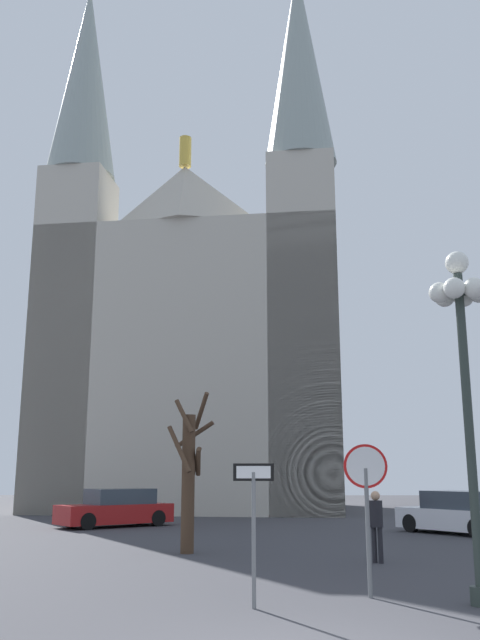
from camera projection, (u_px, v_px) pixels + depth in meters
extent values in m
cube|color=#BCB5A5|center=(202.00, 378.00, 42.34)|extent=(18.49, 15.77, 15.87)
pyramid|color=#BCB5A5|center=(184.00, 195.00, 38.73)|extent=(6.14, 2.68, 3.50)
cylinder|color=gold|center=(185.00, 152.00, 39.31)|extent=(0.70, 0.70, 1.80)
cube|color=#BCB5A5|center=(71.00, 336.00, 38.69)|extent=(4.14, 4.14, 19.50)
cone|color=gray|center=(86.00, 79.00, 42.29)|extent=(4.11, 4.11, 13.20)
cube|color=#BCB5A5|center=(304.00, 330.00, 36.97)|extent=(4.14, 4.14, 19.50)
cone|color=gray|center=(299.00, 62.00, 40.57)|extent=(4.11, 4.11, 13.20)
cylinder|color=slate|center=(368.00, 532.00, 12.04)|extent=(0.08, 0.08, 2.20)
cylinder|color=red|center=(365.00, 466.00, 12.29)|extent=(0.79, 0.11, 0.78)
cylinder|color=white|center=(366.00, 466.00, 12.27)|extent=(0.69, 0.07, 0.69)
cylinder|color=slate|center=(254.00, 539.00, 11.09)|extent=(0.07, 0.07, 2.13)
cube|color=black|center=(254.00, 472.00, 11.32)|extent=(0.68, 0.06, 0.29)
cube|color=white|center=(254.00, 472.00, 11.31)|extent=(0.57, 0.03, 0.20)
cylinder|color=#2D3833|center=(469.00, 431.00, 11.70)|extent=(0.16, 0.16, 5.65)
sphere|color=white|center=(457.00, 263.00, 12.36)|extent=(0.42, 0.42, 0.42)
sphere|color=white|center=(479.00, 292.00, 12.24)|extent=(0.38, 0.38, 0.38)
cylinder|color=#2D3833|center=(469.00, 292.00, 12.24)|extent=(0.05, 0.35, 0.05)
sphere|color=white|center=(464.00, 297.00, 12.54)|extent=(0.38, 0.38, 0.38)
cylinder|color=#2D3833|center=(461.00, 295.00, 12.39)|extent=(0.33, 0.22, 0.05)
sphere|color=white|center=(445.00, 297.00, 12.54)|extent=(0.38, 0.38, 0.38)
cylinder|color=#2D3833|center=(452.00, 295.00, 12.39)|extent=(0.33, 0.22, 0.05)
sphere|color=white|center=(439.00, 293.00, 12.25)|extent=(0.38, 0.38, 0.38)
cylinder|color=#2D3833|center=(449.00, 292.00, 12.24)|extent=(0.05, 0.35, 0.05)
sphere|color=white|center=(454.00, 288.00, 11.95)|extent=(0.38, 0.38, 0.38)
cylinder|color=#2D3833|center=(457.00, 290.00, 12.09)|extent=(0.33, 0.22, 0.05)
sphere|color=white|center=(474.00, 288.00, 11.94)|extent=(0.38, 0.38, 0.38)
cylinder|color=#2D3833|center=(467.00, 290.00, 12.09)|extent=(0.33, 0.22, 0.05)
cylinder|color=#473323|center=(188.00, 483.00, 18.72)|extent=(0.36, 0.36, 3.72)
cylinder|color=#473323|center=(179.00, 449.00, 18.62)|extent=(0.78, 0.64, 1.30)
cylinder|color=#473323|center=(195.00, 435.00, 19.54)|extent=(1.17, 0.37, 0.79)
cylinder|color=#473323|center=(201.00, 411.00, 19.33)|extent=(0.51, 0.80, 1.02)
cylinder|color=#473323|center=(198.00, 462.00, 18.86)|extent=(0.18, 0.65, 0.76)
cylinder|color=#473323|center=(196.00, 461.00, 18.95)|extent=(0.37, 0.56, 0.78)
cylinder|color=#473323|center=(184.00, 416.00, 18.90)|extent=(0.62, 0.41, 0.96)
cube|color=silver|center=(457.00, 519.00, 24.31)|extent=(3.96, 4.51, 0.72)
cube|color=#333D47|center=(461.00, 500.00, 24.29)|extent=(2.73, 2.89, 0.62)
cylinder|color=black|center=(411.00, 523.00, 24.96)|extent=(0.55, 0.65, 0.64)
cylinder|color=black|center=(441.00, 521.00, 25.88)|extent=(0.55, 0.65, 0.64)
cylinder|color=black|center=(477.00, 528.00, 22.66)|extent=(0.55, 0.65, 0.64)
cube|color=maroon|center=(115.00, 514.00, 27.49)|extent=(4.66, 4.20, 0.74)
cube|color=#333D47|center=(120.00, 496.00, 27.77)|extent=(2.98, 2.82, 0.61)
cylinder|color=black|center=(87.00, 521.00, 25.91)|extent=(0.64, 0.57, 0.64)
cylinder|color=black|center=(70.00, 519.00, 27.14)|extent=(0.64, 0.57, 0.64)
cylinder|color=black|center=(158.00, 518.00, 27.74)|extent=(0.64, 0.57, 0.64)
cylinder|color=black|center=(139.00, 516.00, 28.97)|extent=(0.64, 0.57, 0.64)
cylinder|color=black|center=(374.00, 545.00, 16.47)|extent=(0.12, 0.12, 0.83)
cylinder|color=black|center=(380.00, 545.00, 16.38)|extent=(0.12, 0.12, 0.83)
cylinder|color=black|center=(376.00, 514.00, 16.58)|extent=(0.32, 0.32, 0.63)
sphere|color=tan|center=(375.00, 496.00, 16.68)|extent=(0.23, 0.23, 0.23)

